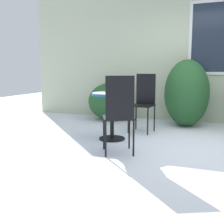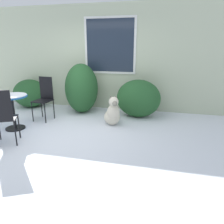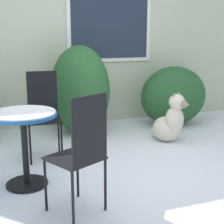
# 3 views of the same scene
# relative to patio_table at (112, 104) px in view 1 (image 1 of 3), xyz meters

# --- Properties ---
(ground_plane) EXTENTS (16.00, 16.00, 0.00)m
(ground_plane) POSITION_rel_patio_table_xyz_m (1.13, -0.03, -0.59)
(ground_plane) COLOR white
(house_wall) EXTENTS (8.00, 0.10, 2.89)m
(house_wall) POSITION_rel_patio_table_xyz_m (1.17, 2.17, 0.88)
(house_wall) COLOR #B2BC9E
(house_wall) RESTS_ON ground_plane
(shrub_left) EXTENTS (0.99, 0.90, 0.83)m
(shrub_left) POSITION_rel_patio_table_xyz_m (-0.72, 1.72, -0.17)
(shrub_left) COLOR #235128
(shrub_left) RESTS_ON ground_plane
(shrub_middle) EXTENTS (0.88, 1.00, 1.34)m
(shrub_middle) POSITION_rel_patio_table_xyz_m (0.99, 1.59, 0.08)
(shrub_middle) COLOR #235128
(shrub_middle) RESTS_ON ground_plane
(patio_table) EXTENTS (0.66, 0.66, 0.77)m
(patio_table) POSITION_rel_patio_table_xyz_m (0.00, 0.00, 0.00)
(patio_table) COLOR black
(patio_table) RESTS_ON ground_plane
(patio_chair_near_table) EXTENTS (0.44, 0.44, 1.06)m
(patio_chair_near_table) POSITION_rel_patio_table_xyz_m (0.32, 0.78, -0.01)
(patio_chair_near_table) COLOR black
(patio_chair_near_table) RESTS_ON ground_plane
(patio_chair_far_side) EXTENTS (0.54, 0.54, 1.06)m
(patio_chair_far_side) POSITION_rel_patio_table_xyz_m (0.39, -0.74, -0.01)
(patio_chair_far_side) COLOR black
(patio_chair_far_side) RESTS_ON ground_plane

